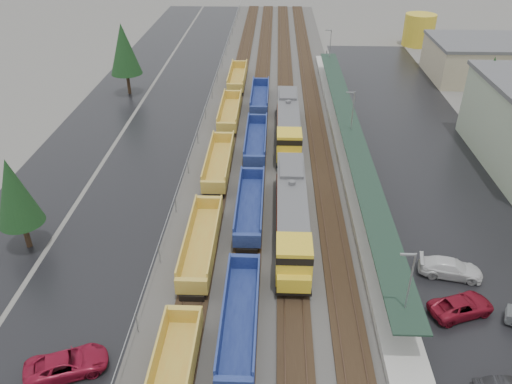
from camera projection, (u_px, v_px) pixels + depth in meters
ballast_strip at (273, 120)px, 70.63m from camera, size 20.00×160.00×0.08m
trackbed at (273, 119)px, 70.57m from camera, size 14.60×160.00×0.22m
west_parking_lot at (168, 119)px, 71.14m from camera, size 10.00×160.00×0.02m
west_road at (98, 118)px, 71.47m from camera, size 9.00×160.00×0.02m
east_commuter_lot at (426, 155)px, 61.48m from camera, size 16.00×100.00×0.02m
station_platform at (349, 148)px, 61.43m from camera, size 3.00×80.00×8.00m
chainlink_fence at (204, 113)px, 68.80m from camera, size 0.08×160.04×2.02m
tree_west_near at (14, 192)px, 42.73m from camera, size 3.96×3.96×9.00m
tree_west_far at (124, 49)px, 76.25m from camera, size 4.84×4.84×11.00m
tree_east at (489, 84)px, 64.66m from camera, size 4.40×4.40×10.00m
locomotive_lead at (292, 215)px, 45.91m from camera, size 2.91×19.16×4.34m
locomotive_trail at (288, 124)px, 63.84m from camera, size 2.91×19.16×4.34m
well_string_yellow at (202, 243)px, 44.25m from camera, size 2.62×103.78×2.32m
well_string_blue at (246, 254)px, 42.93m from camera, size 2.55×88.37×2.26m
storage_tank at (419, 30)px, 103.24m from camera, size 6.30×6.30×6.30m
parked_car_west_c at (67, 364)px, 33.44m from camera, size 4.32×5.95×1.50m
parked_car_east_b at (461, 306)px, 38.18m from camera, size 3.92×5.57×1.41m
parked_car_east_c at (451, 268)px, 41.92m from camera, size 3.09×5.53×1.51m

